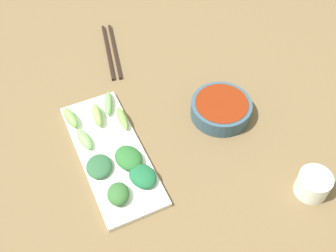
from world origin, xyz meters
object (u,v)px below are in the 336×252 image
object	(u,v)px
tea_cup	(313,184)
chopsticks	(111,51)
serving_plate	(111,153)
sauce_bowl	(221,108)

from	to	relation	value
tea_cup	chopsticks	bearing A→B (deg)	-68.80
serving_plate	chopsticks	distance (m)	0.35
sauce_bowl	serving_plate	bearing A→B (deg)	0.34
sauce_bowl	serving_plate	size ratio (longest dim) A/B	0.42
chopsticks	tea_cup	distance (m)	0.64
serving_plate	chopsticks	world-z (taller)	serving_plate
serving_plate	tea_cup	distance (m)	0.44
sauce_bowl	tea_cup	world-z (taller)	tea_cup
sauce_bowl	tea_cup	size ratio (longest dim) A/B	2.08
chopsticks	serving_plate	bearing A→B (deg)	82.45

